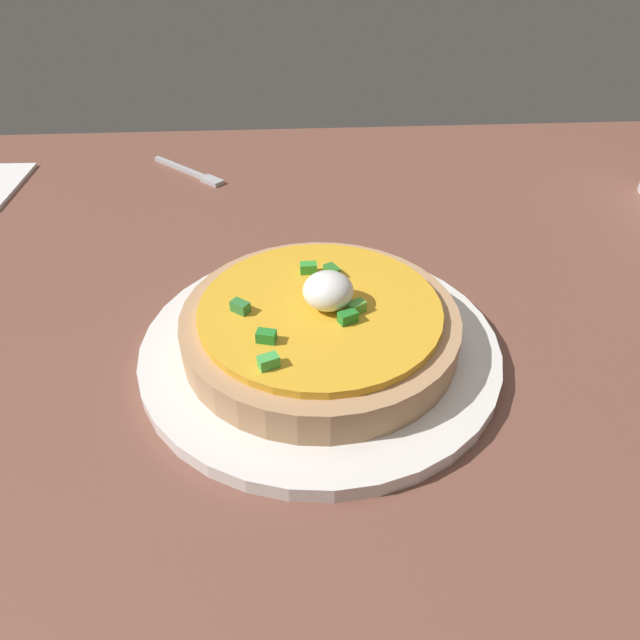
% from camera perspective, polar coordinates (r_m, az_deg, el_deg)
% --- Properties ---
extents(dining_table, '(1.20, 0.73, 0.02)m').
position_cam_1_polar(dining_table, '(0.56, 4.48, 4.68)').
color(dining_table, brown).
rests_on(dining_table, ground).
extents(plate, '(0.27, 0.27, 0.01)m').
position_cam_1_polar(plate, '(0.44, 0.00, -2.65)').
color(plate, white).
rests_on(plate, dining_table).
extents(pizza, '(0.20, 0.20, 0.06)m').
position_cam_1_polar(pizza, '(0.43, 0.01, -0.37)').
color(pizza, tan).
rests_on(pizza, plate).
extents(fork, '(0.09, 0.09, 0.00)m').
position_cam_1_polar(fork, '(0.74, -12.31, 13.85)').
color(fork, '#B7B7BC').
rests_on(fork, dining_table).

